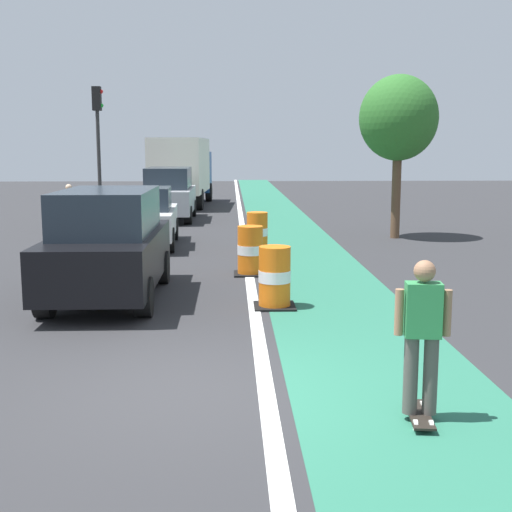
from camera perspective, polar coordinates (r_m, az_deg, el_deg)
ground_plane at (r=8.09m, az=-5.66°, el=-11.20°), size 100.00×100.00×0.00m
bike_lane_strip at (r=19.87m, az=3.39°, el=0.99°), size 2.50×80.00×0.01m
lane_divider_stripe at (r=19.78m, az=-0.94°, el=0.97°), size 0.20×80.00×0.01m
skateboarder_on_lane at (r=7.15m, az=13.79°, el=-6.50°), size 0.57×0.82×1.69m
parked_suv_nearest at (r=12.87m, az=-12.29°, el=1.00°), size 1.94×4.61×2.04m
parked_sedan_second at (r=19.62m, az=-9.55°, el=3.21°), size 2.05×4.17×1.70m
parked_suv_third at (r=26.61m, az=-7.33°, el=5.22°), size 1.92×4.60×2.04m
traffic_barrel_front at (r=11.96m, az=1.57°, el=-1.84°), size 0.73×0.73×1.09m
traffic_barrel_mid at (r=15.04m, az=-0.48°, el=0.42°), size 0.73×0.73×1.09m
traffic_barrel_back at (r=18.24m, az=0.10°, el=1.95°), size 0.73×0.73×1.09m
delivery_truck_down_block at (r=33.13m, az=-6.20°, el=7.40°), size 2.67×7.70×3.23m
traffic_light_corner at (r=27.18m, az=-13.13°, el=10.34°), size 0.41×0.32×5.10m
pedestrian_crossing at (r=23.39m, az=-15.40°, el=4.02°), size 0.34×0.20×1.61m
street_tree_sidewalk at (r=21.55m, az=11.89°, el=11.21°), size 2.40×2.40×5.00m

